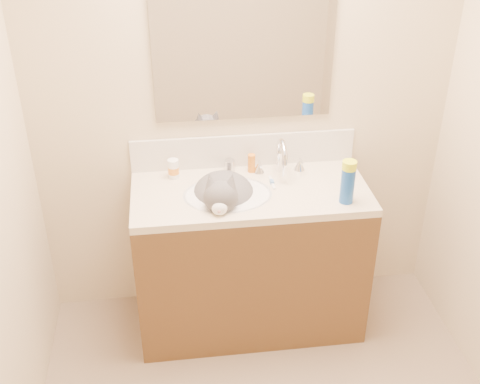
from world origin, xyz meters
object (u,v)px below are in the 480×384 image
object	(u,v)px
faucet	(281,160)
amber_bottle	(252,163)
cat	(224,197)
spray_can	(347,185)
pill_bottle	(173,169)
basin	(228,206)
vanity_cabinet	(250,261)
silver_jar	(230,166)

from	to	relation	value
faucet	amber_bottle	size ratio (longest dim) A/B	2.81
cat	spray_can	bearing A→B (deg)	-4.50
pill_bottle	basin	bearing A→B (deg)	-38.54
basin	pill_bottle	xyz separation A→B (m)	(-0.26, 0.21, 0.12)
vanity_cabinet	basin	distance (m)	0.40
basin	cat	world-z (taller)	cat
amber_bottle	cat	bearing A→B (deg)	-129.48
faucet	cat	distance (m)	0.37
vanity_cabinet	faucet	distance (m)	0.58
vanity_cabinet	amber_bottle	world-z (taller)	amber_bottle
vanity_cabinet	pill_bottle	xyz separation A→B (m)	(-0.38, 0.18, 0.50)
basin	faucet	world-z (taller)	faucet
faucet	basin	bearing A→B (deg)	-150.88
cat	amber_bottle	world-z (taller)	cat
pill_bottle	silver_jar	world-z (taller)	pill_bottle
faucet	amber_bottle	bearing A→B (deg)	160.21
basin	silver_jar	bearing A→B (deg)	80.91
cat	spray_can	size ratio (longest dim) A/B	2.56
cat	amber_bottle	bearing A→B (deg)	60.97
basin	silver_jar	xyz separation A→B (m)	(0.04, 0.24, 0.10)
cat	faucet	bearing A→B (deg)	36.46
pill_bottle	amber_bottle	world-z (taller)	pill_bottle
basin	faucet	xyz separation A→B (m)	(0.30, 0.17, 0.16)
basin	pill_bottle	size ratio (longest dim) A/B	4.35
basin	cat	distance (m)	0.05
faucet	silver_jar	bearing A→B (deg)	163.47
faucet	cat	world-z (taller)	faucet
amber_bottle	pill_bottle	bearing A→B (deg)	-178.09
basin	spray_can	distance (m)	0.61
faucet	amber_bottle	world-z (taller)	faucet
vanity_cabinet	pill_bottle	bearing A→B (deg)	155.05
silver_jar	spray_can	size ratio (longest dim) A/B	0.33
faucet	cat	bearing A→B (deg)	-153.99
basin	pill_bottle	world-z (taller)	pill_bottle
vanity_cabinet	silver_jar	bearing A→B (deg)	110.66
vanity_cabinet	amber_bottle	distance (m)	0.54
vanity_cabinet	basin	bearing A→B (deg)	-165.96
cat	basin	bearing A→B (deg)	-19.51
basin	cat	xyz separation A→B (m)	(-0.02, 0.01, 0.05)
pill_bottle	amber_bottle	distance (m)	0.41
basin	silver_jar	world-z (taller)	silver_jar
basin	amber_bottle	bearing A→B (deg)	55.26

